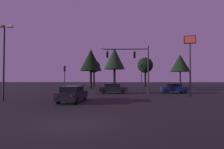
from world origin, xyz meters
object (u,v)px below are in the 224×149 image
at_px(traffic_light_corner_right, 65,74).
at_px(tree_behind_sign, 114,59).
at_px(car_nearside_lane, 73,94).
at_px(tree_left_far, 180,63).
at_px(traffic_signal_mast_arm, 134,60).
at_px(car_crossing_left, 113,88).
at_px(store_sign_illuminated, 190,52).
at_px(tree_lot_edge, 145,65).
at_px(car_crossing_right, 174,88).
at_px(tree_center_horizon, 91,60).
at_px(traffic_light_corner_left, 141,72).
at_px(parking_lot_lamp_post, 4,52).
at_px(tree_right_cluster, 94,67).

relative_size(traffic_light_corner_right, tree_behind_sign, 0.55).
distance_m(car_nearside_lane, tree_left_far, 32.23).
xyz_separation_m(car_nearside_lane, tree_left_far, (18.93, 25.57, 5.11)).
distance_m(traffic_signal_mast_arm, traffic_light_corner_right, 11.56).
xyz_separation_m(car_crossing_left, store_sign_illuminated, (9.79, -4.05, 4.76)).
bearing_deg(tree_lot_edge, car_crossing_right, -87.19).
bearing_deg(car_nearside_lane, tree_center_horizon, 94.61).
relative_size(traffic_light_corner_left, car_crossing_right, 1.15).
relative_size(traffic_signal_mast_arm, car_nearside_lane, 1.54).
height_order(store_sign_illuminated, tree_behind_sign, tree_behind_sign).
bearing_deg(car_nearside_lane, tree_left_far, 53.49).
xyz_separation_m(traffic_light_corner_right, car_nearside_lane, (4.44, -11.96, -2.26)).
bearing_deg(tree_behind_sign, traffic_light_corner_right, -155.94).
distance_m(traffic_light_corner_left, traffic_light_corner_right, 12.85).
relative_size(tree_left_far, tree_center_horizon, 0.89).
bearing_deg(tree_center_horizon, tree_left_far, 6.33).
xyz_separation_m(car_crossing_right, parking_lot_lamp_post, (-20.03, -9.72, 4.08)).
height_order(tree_behind_sign, tree_right_cluster, tree_behind_sign).
height_order(parking_lot_lamp_post, tree_left_far, tree_left_far).
height_order(car_crossing_right, tree_left_far, tree_left_far).
bearing_deg(car_crossing_right, car_nearside_lane, -140.45).
relative_size(tree_behind_sign, tree_right_cluster, 1.07).
height_order(traffic_light_corner_left, tree_center_horizon, tree_center_horizon).
bearing_deg(parking_lot_lamp_post, traffic_light_corner_right, 75.80).
height_order(traffic_light_corner_left, car_crossing_right, traffic_light_corner_left).
height_order(store_sign_illuminated, tree_left_far, tree_left_far).
relative_size(traffic_light_corner_right, store_sign_illuminated, 0.56).
relative_size(traffic_signal_mast_arm, tree_behind_sign, 0.92).
bearing_deg(tree_right_cluster, tree_lot_edge, -0.37).
bearing_deg(traffic_light_corner_right, tree_right_cluster, 84.14).
relative_size(car_nearside_lane, car_crossing_right, 1.15).
bearing_deg(car_crossing_right, tree_right_cluster, 125.22).
xyz_separation_m(tree_behind_sign, tree_lot_edge, (8.09, 16.37, 0.01)).
distance_m(traffic_light_corner_left, tree_behind_sign, 5.61).
height_order(traffic_light_corner_right, tree_behind_sign, tree_behind_sign).
xyz_separation_m(traffic_signal_mast_arm, tree_left_far, (12.39, 16.77, 1.05)).
bearing_deg(car_crossing_right, store_sign_illuminated, -82.75).
relative_size(parking_lot_lamp_post, tree_right_cluster, 1.04).
relative_size(tree_center_horizon, tree_right_cluster, 1.22).
height_order(parking_lot_lamp_post, tree_center_horizon, tree_center_horizon).
distance_m(traffic_light_corner_left, car_crossing_left, 6.53).
bearing_deg(tree_lot_edge, traffic_light_corner_left, -100.73).
height_order(store_sign_illuminated, tree_right_cluster, store_sign_illuminated).
relative_size(traffic_signal_mast_arm, car_crossing_left, 1.67).
bearing_deg(store_sign_illuminated, tree_center_horizon, 131.32).
bearing_deg(tree_center_horizon, store_sign_illuminated, -48.68).
height_order(traffic_signal_mast_arm, tree_behind_sign, tree_behind_sign).
bearing_deg(car_crossing_left, traffic_light_corner_right, 166.14).
bearing_deg(tree_center_horizon, traffic_light_corner_left, -43.12).
bearing_deg(tree_right_cluster, car_nearside_lane, -85.75).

